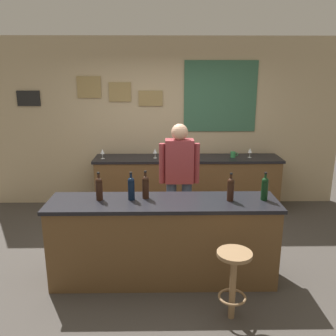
# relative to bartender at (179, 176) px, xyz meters

# --- Properties ---
(ground_plane) EXTENTS (10.00, 10.00, 0.00)m
(ground_plane) POSITION_rel_bartender_xyz_m (-0.21, -0.45, -0.94)
(ground_plane) COLOR #423D38
(back_wall) EXTENTS (6.00, 0.09, 2.80)m
(back_wall) POSITION_rel_bartender_xyz_m (-0.19, 1.58, 0.48)
(back_wall) COLOR tan
(back_wall) RESTS_ON ground_plane
(bar_counter) EXTENTS (2.45, 0.60, 0.92)m
(bar_counter) POSITION_rel_bartender_xyz_m (-0.21, -0.85, -0.47)
(bar_counter) COLOR brown
(bar_counter) RESTS_ON ground_plane
(side_counter) EXTENTS (3.03, 0.56, 0.90)m
(side_counter) POSITION_rel_bartender_xyz_m (0.19, 1.20, -0.48)
(side_counter) COLOR brown
(side_counter) RESTS_ON ground_plane
(bartender) EXTENTS (0.52, 0.21, 1.62)m
(bartender) POSITION_rel_bartender_xyz_m (0.00, 0.00, 0.00)
(bartender) COLOR #384766
(bartender) RESTS_ON ground_plane
(bar_stool) EXTENTS (0.32, 0.32, 0.68)m
(bar_stool) POSITION_rel_bartender_xyz_m (0.43, -1.53, -0.48)
(bar_stool) COLOR olive
(bar_stool) RESTS_ON ground_plane
(wine_bottle_a) EXTENTS (0.07, 0.07, 0.31)m
(wine_bottle_a) POSITION_rel_bartender_xyz_m (-0.89, -0.81, 0.12)
(wine_bottle_a) COLOR black
(wine_bottle_a) RESTS_ON bar_counter
(wine_bottle_b) EXTENTS (0.07, 0.07, 0.31)m
(wine_bottle_b) POSITION_rel_bartender_xyz_m (-0.55, -0.81, 0.12)
(wine_bottle_b) COLOR black
(wine_bottle_b) RESTS_ON bar_counter
(wine_bottle_c) EXTENTS (0.07, 0.07, 0.31)m
(wine_bottle_c) POSITION_rel_bartender_xyz_m (-0.40, -0.76, 0.12)
(wine_bottle_c) COLOR black
(wine_bottle_c) RESTS_ON bar_counter
(wine_bottle_d) EXTENTS (0.07, 0.07, 0.31)m
(wine_bottle_d) POSITION_rel_bartender_xyz_m (0.50, -0.85, 0.12)
(wine_bottle_d) COLOR black
(wine_bottle_d) RESTS_ON bar_counter
(wine_bottle_e) EXTENTS (0.07, 0.07, 0.31)m
(wine_bottle_e) POSITION_rel_bartender_xyz_m (0.87, -0.84, 0.12)
(wine_bottle_e) COLOR black
(wine_bottle_e) RESTS_ON bar_counter
(wine_glass_a) EXTENTS (0.07, 0.07, 0.16)m
(wine_glass_a) POSITION_rel_bartender_xyz_m (-1.18, 1.14, 0.07)
(wine_glass_a) COLOR silver
(wine_glass_a) RESTS_ON side_counter
(wine_glass_b) EXTENTS (0.07, 0.07, 0.16)m
(wine_glass_b) POSITION_rel_bartender_xyz_m (-0.34, 1.17, 0.07)
(wine_glass_b) COLOR silver
(wine_glass_b) RESTS_ON side_counter
(wine_glass_c) EXTENTS (0.07, 0.07, 0.16)m
(wine_glass_c) POSITION_rel_bartender_xyz_m (1.20, 1.18, 0.07)
(wine_glass_c) COLOR silver
(wine_glass_c) RESTS_ON side_counter
(coffee_mug) EXTENTS (0.12, 0.08, 0.09)m
(coffee_mug) POSITION_rel_bartender_xyz_m (0.93, 1.19, 0.01)
(coffee_mug) COLOR #338C4C
(coffee_mug) RESTS_ON side_counter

